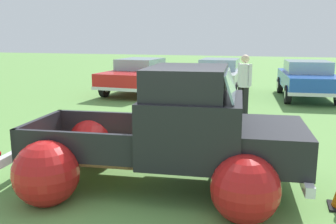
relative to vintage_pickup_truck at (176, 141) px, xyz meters
The scene contains 6 objects.
ground_plane 0.85m from the vintage_pickup_truck, behind, with size 80.00×80.00×0.00m, color #609347.
vintage_pickup_truck is the anchor object (origin of this frame).
show_car_0 10.21m from the vintage_pickup_truck, 114.26° to the left, with size 2.08×4.68×1.43m.
show_car_1 10.13m from the vintage_pickup_truck, 95.31° to the left, with size 1.86×4.24×1.43m.
show_car_2 10.10m from the vintage_pickup_truck, 75.65° to the left, with size 2.30×4.35×1.43m.
spectator_0 5.70m from the vintage_pickup_truck, 84.92° to the left, with size 0.48×0.48×1.84m.
Camera 1 is at (1.88, -5.41, 2.37)m, focal length 40.02 mm.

